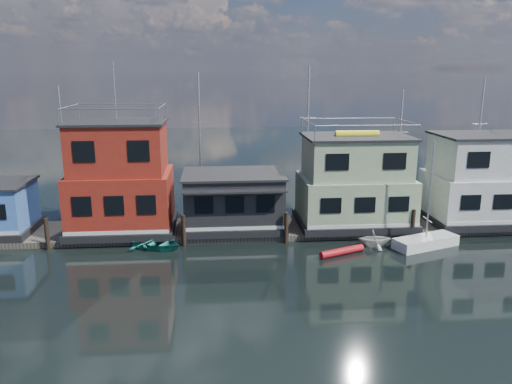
{
  "coord_description": "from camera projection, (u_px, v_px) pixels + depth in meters",
  "views": [
    {
      "loc": [
        -1.8,
        -23.24,
        11.75
      ],
      "look_at": [
        1.15,
        12.0,
        3.0
      ],
      "focal_mm": 35.0,
      "sensor_mm": 36.0,
      "label": 1
    }
  ],
  "objects": [
    {
      "name": "day_sailer",
      "position": [
        426.0,
        241.0,
        33.74
      ],
      "size": [
        4.83,
        3.02,
        7.23
      ],
      "rotation": [
        0.0,
        0.0,
        0.35
      ],
      "color": "white",
      "rests_on": "ground"
    },
    {
      "name": "pilings",
      "position": [
        238.0,
        229.0,
        34.06
      ],
      "size": [
        42.28,
        0.28,
        2.2
      ],
      "color": "#2D2116",
      "rests_on": "ground"
    },
    {
      "name": "red_kayak",
      "position": [
        342.0,
        251.0,
        32.34
      ],
      "size": [
        3.19,
        1.69,
        0.48
      ],
      "primitive_type": "cylinder",
      "rotation": [
        0.0,
        1.57,
        0.39
      ],
      "color": "red",
      "rests_on": "ground"
    },
    {
      "name": "dinghy_white",
      "position": [
        375.0,
        238.0,
        33.74
      ],
      "size": [
        2.35,
        2.05,
        1.2
      ],
      "primitive_type": "imported",
      "rotation": [
        0.0,
        0.0,
        1.53
      ],
      "color": "silver",
      "rests_on": "ground"
    },
    {
      "name": "houseboat_green",
      "position": [
        355.0,
        183.0,
        36.89
      ],
      "size": [
        8.4,
        5.9,
        7.03
      ],
      "color": "black",
      "rests_on": "dock"
    },
    {
      "name": "houseboat_dark",
      "position": [
        234.0,
        200.0,
        36.42
      ],
      "size": [
        7.4,
        6.1,
        4.06
      ],
      "color": "black",
      "rests_on": "dock"
    },
    {
      "name": "houseboat_red",
      "position": [
        121.0,
        180.0,
        35.38
      ],
      "size": [
        7.4,
        5.9,
        11.86
      ],
      "color": "black",
      "rests_on": "dock"
    },
    {
      "name": "dock",
      "position": [
        241.0,
        229.0,
        37.01
      ],
      "size": [
        48.0,
        5.0,
        0.4
      ],
      "primitive_type": "cube",
      "color": "#595147",
      "rests_on": "ground"
    },
    {
      "name": "background_masts",
      "position": [
        293.0,
        145.0,
        41.91
      ],
      "size": [
        36.4,
        0.16,
        12.0
      ],
      "color": "silver",
      "rests_on": "ground"
    },
    {
      "name": "ground",
      "position": [
        253.0,
        306.0,
        25.45
      ],
      "size": [
        160.0,
        160.0,
        0.0
      ],
      "primitive_type": "plane",
      "color": "black",
      "rests_on": "ground"
    },
    {
      "name": "houseboat_white",
      "position": [
        484.0,
        181.0,
        37.71
      ],
      "size": [
        8.4,
        5.9,
        6.66
      ],
      "color": "black",
      "rests_on": "dock"
    },
    {
      "name": "dinghy_teal",
      "position": [
        156.0,
        243.0,
        33.49
      ],
      "size": [
        4.51,
        4.04,
        0.77
      ],
      "primitive_type": "imported",
      "rotation": [
        0.0,
        0.0,
        1.1
      ],
      "color": "#238079",
      "rests_on": "ground"
    }
  ]
}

